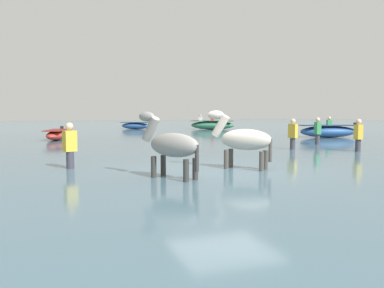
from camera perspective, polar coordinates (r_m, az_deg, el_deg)
The scene contains 12 objects.
ground_plane at distance 10.36m, azimuth 4.55°, elevation -6.10°, with size 120.00×120.00×0.00m, color gray.
water_surface at distance 19.81m, azimuth -7.35°, elevation -0.33°, with size 90.00×90.00×0.43m, color #476675.
horse_lead_pinto at distance 10.60m, azimuth 7.16°, elevation 0.38°, with size 1.45×1.51×1.94m.
horse_trailing_grey at distance 9.06m, azimuth -2.89°, elevation -0.42°, with size 1.21×1.64×1.91m.
boat_mid_outer at distance 33.45m, azimuth -7.89°, elevation 2.56°, with size 2.55×2.32×0.56m.
boat_near_starboard at distance 32.56m, azimuth 2.87°, elevation 2.68°, with size 3.58×2.89×1.18m.
boat_distant_east at distance 22.11m, azimuth -18.39°, elevation 1.23°, with size 1.48×2.68×0.66m.
boat_far_inshore at distance 24.16m, azimuth 18.51°, elevation 1.72°, with size 3.41×2.01×1.17m.
person_wading_mid at distance 19.06m, azimuth 17.13°, elevation 1.27°, with size 0.26×0.35×1.63m.
person_onlooker_right at distance 16.31m, azimuth 13.89°, elevation 0.80°, with size 0.31×0.37×1.63m.
person_spectator_far at distance 11.05m, azimuth -16.68°, elevation -1.06°, with size 0.37×0.32×1.63m.
person_onlooker_left at distance 16.27m, azimuth 22.20°, elevation 0.58°, with size 0.26×0.35×1.63m.
Camera 1 is at (-4.17, -9.29, 1.94)m, focal length 38.17 mm.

